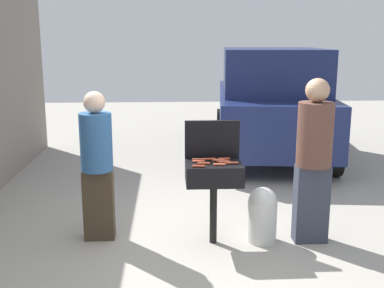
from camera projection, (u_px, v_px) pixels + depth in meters
name	position (u px, v px, depth m)	size (l,w,h in m)	color
ground_plane	(192.00, 246.00, 5.09)	(24.00, 24.00, 0.00)	#9E998E
bbq_grill	(214.00, 176.00, 5.04)	(0.60, 0.44, 0.90)	black
grill_lid_open	(212.00, 139.00, 5.17)	(0.60, 0.05, 0.42)	black
hot_dog_0	(219.00, 165.00, 4.90)	(0.03, 0.03, 0.13)	#C6593D
hot_dog_1	(219.00, 160.00, 5.08)	(0.03, 0.03, 0.13)	#C6593D
hot_dog_2	(209.00, 159.00, 5.12)	(0.03, 0.03, 0.13)	#AD4228
hot_dog_3	(232.00, 163.00, 4.96)	(0.03, 0.03, 0.13)	#B74C33
hot_dog_4	(225.00, 162.00, 4.99)	(0.03, 0.03, 0.13)	#B74C33
hot_dog_5	(199.00, 161.00, 5.02)	(0.03, 0.03, 0.13)	#C6593D
hot_dog_6	(204.00, 163.00, 4.94)	(0.03, 0.03, 0.13)	#AD4228
hot_dog_7	(224.00, 159.00, 5.13)	(0.03, 0.03, 0.13)	#AD4228
hot_dog_8	(222.00, 161.00, 5.04)	(0.03, 0.03, 0.13)	#AD4228
hot_dog_9	(198.00, 159.00, 5.11)	(0.03, 0.03, 0.13)	#B74C33
hot_dog_10	(198.00, 166.00, 4.83)	(0.03, 0.03, 0.13)	#AD4228
propane_tank	(262.00, 213.00, 5.17)	(0.32, 0.32, 0.62)	silver
person_left	(97.00, 161.00, 5.11)	(0.35, 0.35, 1.65)	#3F3323
person_right	(314.00, 155.00, 5.03)	(0.38, 0.38, 1.79)	#333847
parked_minivan	(270.00, 101.00, 9.01)	(2.42, 4.58, 2.02)	navy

